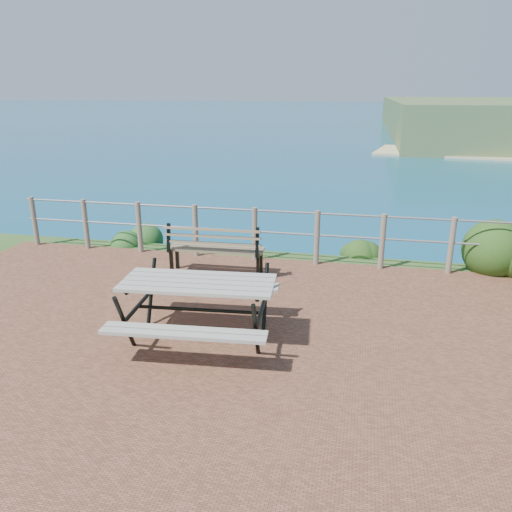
{
  "coord_description": "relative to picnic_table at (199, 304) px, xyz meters",
  "views": [
    {
      "loc": [
        1.91,
        -5.34,
        3.04
      ],
      "look_at": [
        0.44,
        1.41,
        0.75
      ],
      "focal_mm": 35.0,
      "sensor_mm": 36.0,
      "label": 1
    }
  ],
  "objects": [
    {
      "name": "ocean",
      "position": [
        0.01,
        199.89,
        -0.51
      ],
      "size": [
        1200.0,
        1200.0,
        0.0
      ],
      "primitive_type": "plane",
      "color": "#167B86",
      "rests_on": "ground"
    },
    {
      "name": "safety_railing",
      "position": [
        0.01,
        3.24,
        0.07
      ],
      "size": [
        9.4,
        0.1,
        1.0
      ],
      "color": "#6B5B4C",
      "rests_on": "ground"
    },
    {
      "name": "picnic_table",
      "position": [
        0.0,
        0.0,
        0.0
      ],
      "size": [
        1.94,
        1.63,
        0.79
      ],
      "rotation": [
        0.0,
        0.0,
        0.08
      ],
      "color": "#A5A194",
      "rests_on": "ground"
    },
    {
      "name": "park_bench",
      "position": [
        -0.48,
        2.36,
        0.1
      ],
      "size": [
        1.65,
        0.47,
        0.92
      ],
      "rotation": [
        0.0,
        0.0,
        0.04
      ],
      "color": "brown",
      "rests_on": "ground"
    },
    {
      "name": "shrub_lip_east",
      "position": [
        1.84,
        4.16,
        -0.51
      ],
      "size": [
        0.73,
        0.73,
        0.46
      ],
      "primitive_type": "ellipsoid",
      "color": "#1E4114",
      "rests_on": "ground"
    },
    {
      "name": "shrub_right_edge",
      "position": [
        4.57,
        3.51,
        -0.51
      ],
      "size": [
        1.08,
        1.08,
        1.55
      ],
      "primitive_type": "ellipsoid",
      "color": "#1E4114",
      "rests_on": "ground"
    },
    {
      "name": "ground",
      "position": [
        0.01,
        -0.11,
        -0.51
      ],
      "size": [
        10.0,
        7.0,
        0.12
      ],
      "primitive_type": "cube",
      "color": "brown",
      "rests_on": "ground"
    },
    {
      "name": "shrub_lip_west",
      "position": [
        -2.8,
        3.95,
        -0.51
      ],
      "size": [
        0.77,
        0.77,
        0.51
      ],
      "primitive_type": "ellipsoid",
      "color": "#1D4A1C",
      "rests_on": "ground"
    }
  ]
}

